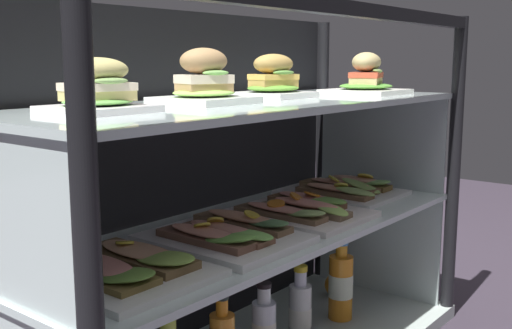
# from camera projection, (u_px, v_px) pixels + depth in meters

# --- Properties ---
(case_frame) EXTENTS (1.38, 0.52, 0.93)m
(case_frame) POSITION_uv_depth(u_px,v_px,m) (218.00, 175.00, 1.60)
(case_frame) COLOR black
(case_frame) RESTS_ON ground
(riser_lower_tier) EXTENTS (1.30, 0.44, 0.35)m
(riser_lower_tier) POSITION_uv_depth(u_px,v_px,m) (256.00, 298.00, 1.57)
(riser_lower_tier) COLOR silver
(riser_lower_tier) RESTS_ON case_base_deck
(shelf_lower_glass) EXTENTS (1.32, 0.46, 0.02)m
(shelf_lower_glass) POSITION_uv_depth(u_px,v_px,m) (256.00, 229.00, 1.54)
(shelf_lower_glass) COLOR silver
(shelf_lower_glass) RESTS_ON riser_lower_tier
(riser_upper_tier) EXTENTS (1.30, 0.44, 0.29)m
(riser_upper_tier) POSITION_uv_depth(u_px,v_px,m) (256.00, 168.00, 1.51)
(riser_upper_tier) COLOR silver
(riser_upper_tier) RESTS_ON shelf_lower_glass
(shelf_upper_glass) EXTENTS (1.32, 0.46, 0.02)m
(shelf_upper_glass) POSITION_uv_depth(u_px,v_px,m) (256.00, 104.00, 1.49)
(shelf_upper_glass) COLOR silver
(shelf_upper_glass) RESTS_ON riser_upper_tier
(plated_roll_sandwich_center) EXTENTS (0.18, 0.18, 0.10)m
(plated_roll_sandwich_center) POSITION_uv_depth(u_px,v_px,m) (98.00, 90.00, 1.16)
(plated_roll_sandwich_center) COLOR white
(plated_roll_sandwich_center) RESTS_ON shelf_upper_glass
(plated_roll_sandwich_left_of_center) EXTENTS (0.19, 0.19, 0.12)m
(plated_roll_sandwich_left_of_center) POSITION_uv_depth(u_px,v_px,m) (204.00, 84.00, 1.39)
(plated_roll_sandwich_left_of_center) COLOR white
(plated_roll_sandwich_left_of_center) RESTS_ON shelf_upper_glass
(plated_roll_sandwich_right_of_center) EXTENTS (0.18, 0.18, 0.11)m
(plated_roll_sandwich_right_of_center) POSITION_uv_depth(u_px,v_px,m) (273.00, 82.00, 1.63)
(plated_roll_sandwich_right_of_center) COLOR white
(plated_roll_sandwich_right_of_center) RESTS_ON shelf_upper_glass
(plated_roll_sandwich_far_right) EXTENTS (0.21, 0.21, 0.12)m
(plated_roll_sandwich_far_right) POSITION_uv_depth(u_px,v_px,m) (366.00, 79.00, 1.80)
(plated_roll_sandwich_far_right) COLOR white
(plated_roll_sandwich_far_right) RESTS_ON shelf_upper_glass
(open_sandwich_tray_far_left) EXTENTS (0.27, 0.34, 0.06)m
(open_sandwich_tray_far_left) POSITION_uv_depth(u_px,v_px,m) (121.00, 267.00, 1.17)
(open_sandwich_tray_far_left) COLOR white
(open_sandwich_tray_far_left) RESTS_ON shelf_lower_glass
(open_sandwich_tray_far_right) EXTENTS (0.27, 0.34, 0.06)m
(open_sandwich_tray_far_right) POSITION_uv_depth(u_px,v_px,m) (227.00, 234.00, 1.39)
(open_sandwich_tray_far_right) COLOR white
(open_sandwich_tray_far_right) RESTS_ON shelf_lower_glass
(open_sandwich_tray_center) EXTENTS (0.27, 0.34, 0.06)m
(open_sandwich_tray_center) POSITION_uv_depth(u_px,v_px,m) (301.00, 210.00, 1.62)
(open_sandwich_tray_center) COLOR white
(open_sandwich_tray_center) RESTS_ON shelf_lower_glass
(open_sandwich_tray_near_right_corner) EXTENTS (0.27, 0.34, 0.06)m
(open_sandwich_tray_near_right_corner) POSITION_uv_depth(u_px,v_px,m) (345.00, 189.00, 1.89)
(open_sandwich_tray_near_right_corner) COLOR white
(open_sandwich_tray_near_right_corner) RESTS_ON shelf_lower_glass
(juice_bottle_back_left) EXTENTS (0.06, 0.06, 0.21)m
(juice_bottle_back_left) POSITION_uv_depth(u_px,v_px,m) (264.00, 329.00, 1.58)
(juice_bottle_back_left) COLOR white
(juice_bottle_back_left) RESTS_ON case_base_deck
(juice_bottle_front_fourth) EXTENTS (0.06, 0.06, 0.21)m
(juice_bottle_front_fourth) POSITION_uv_depth(u_px,v_px,m) (300.00, 310.00, 1.72)
(juice_bottle_front_fourth) COLOR silver
(juice_bottle_front_fourth) RESTS_ON case_base_deck
(juice_bottle_back_center) EXTENTS (0.07, 0.07, 0.24)m
(juice_bottle_back_center) POSITION_uv_depth(u_px,v_px,m) (341.00, 285.00, 1.85)
(juice_bottle_back_center) COLOR orange
(juice_bottle_back_center) RESTS_ON case_base_deck
(orange_fruit_beside_bottles) EXTENTS (0.08, 0.08, 0.08)m
(orange_fruit_beside_bottles) POSITION_uv_depth(u_px,v_px,m) (336.00, 285.00, 2.03)
(orange_fruit_beside_bottles) COLOR orange
(orange_fruit_beside_bottles) RESTS_ON case_base_deck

